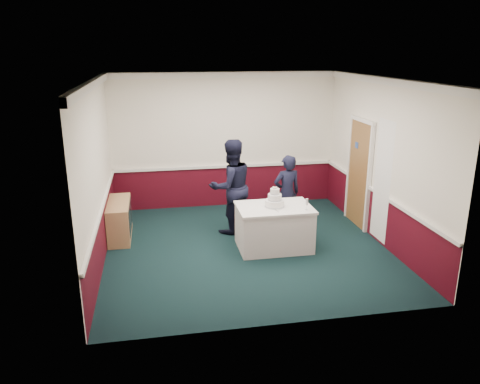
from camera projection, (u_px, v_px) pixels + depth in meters
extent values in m
plane|color=black|center=(246.00, 248.00, 8.51)|extent=(5.00, 5.00, 0.00)
cube|color=white|center=(225.00, 141.00, 10.39)|extent=(5.00, 0.05, 3.00)
cube|color=white|center=(98.00, 175.00, 7.64)|extent=(0.05, 5.00, 3.00)
cube|color=white|center=(380.00, 162.00, 8.50)|extent=(0.05, 5.00, 3.00)
cube|color=white|center=(247.00, 80.00, 7.63)|extent=(5.00, 5.00, 0.05)
cube|color=#4B0A16|center=(225.00, 186.00, 10.71)|extent=(5.00, 0.02, 0.90)
cube|color=white|center=(225.00, 166.00, 10.56)|extent=(4.98, 0.05, 0.06)
cube|color=white|center=(224.00, 75.00, 9.96)|extent=(5.00, 0.08, 0.12)
cube|color=#915E33|center=(359.00, 174.00, 9.38)|extent=(0.05, 0.90, 2.10)
cube|color=#234799|center=(357.00, 145.00, 9.35)|extent=(0.01, 0.12, 0.12)
cube|color=white|center=(382.00, 181.00, 8.34)|extent=(0.02, 0.60, 2.20)
cube|color=tan|center=(120.00, 220.00, 8.90)|extent=(0.40, 1.20, 0.70)
cube|color=black|center=(130.00, 217.00, 8.92)|extent=(0.01, 1.00, 0.50)
cube|color=white|center=(274.00, 228.00, 8.41)|extent=(1.28, 0.88, 0.76)
cube|color=white|center=(274.00, 208.00, 8.29)|extent=(1.32, 0.92, 0.04)
cylinder|color=white|center=(275.00, 203.00, 8.27)|extent=(0.34, 0.34, 0.12)
cylinder|color=#B7BAC3|center=(274.00, 206.00, 8.28)|extent=(0.35, 0.35, 0.03)
cylinder|color=white|center=(275.00, 197.00, 8.24)|extent=(0.24, 0.24, 0.11)
cylinder|color=#B7BAC3|center=(275.00, 199.00, 8.25)|extent=(0.25, 0.25, 0.02)
cylinder|color=white|center=(275.00, 191.00, 8.21)|extent=(0.16, 0.16, 0.10)
cylinder|color=#B7BAC3|center=(275.00, 194.00, 8.22)|extent=(0.17, 0.17, 0.02)
sphere|color=#EDE5C9|center=(275.00, 188.00, 8.19)|extent=(0.03, 0.03, 0.03)
sphere|color=#EDE5C9|center=(276.00, 187.00, 8.20)|extent=(0.03, 0.03, 0.03)
sphere|color=#EDE5C9|center=(273.00, 187.00, 8.21)|extent=(0.03, 0.03, 0.03)
sphere|color=#EDE5C9|center=(276.00, 188.00, 8.17)|extent=(0.03, 0.03, 0.03)
sphere|color=#EDE5C9|center=(274.00, 188.00, 8.17)|extent=(0.03, 0.03, 0.03)
cube|color=silver|center=(276.00, 210.00, 8.09)|extent=(0.06, 0.22, 0.00)
cylinder|color=silver|center=(306.00, 210.00, 8.11)|extent=(0.05, 0.05, 0.01)
cylinder|color=silver|center=(307.00, 207.00, 8.10)|extent=(0.01, 0.01, 0.09)
cylinder|color=silver|center=(307.00, 202.00, 8.07)|extent=(0.04, 0.04, 0.11)
imported|color=black|center=(231.00, 187.00, 9.00)|extent=(1.07, 0.94, 1.85)
imported|color=black|center=(287.00, 193.00, 9.14)|extent=(0.61, 0.45, 1.53)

